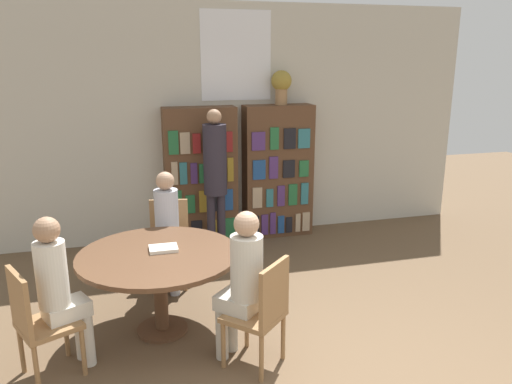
% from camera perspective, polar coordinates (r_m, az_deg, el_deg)
% --- Properties ---
extents(wall_back, '(6.40, 0.07, 3.00)m').
position_cam_1_polar(wall_back, '(6.56, -2.27, 7.91)').
color(wall_back, beige).
rests_on(wall_back, ground_plane).
extents(bookshelf_left, '(0.91, 0.34, 1.74)m').
position_cam_1_polar(bookshelf_left, '(6.39, -6.32, 1.82)').
color(bookshelf_left, brown).
rests_on(bookshelf_left, ground_plane).
extents(bookshelf_right, '(0.91, 0.34, 1.74)m').
position_cam_1_polar(bookshelf_right, '(6.62, 2.50, 2.36)').
color(bookshelf_right, brown).
rests_on(bookshelf_right, ground_plane).
extents(flower_vase, '(0.26, 0.26, 0.43)m').
position_cam_1_polar(flower_vase, '(6.48, 2.92, 12.21)').
color(flower_vase, '#997047').
rests_on(flower_vase, bookshelf_right).
extents(reading_table, '(1.36, 1.36, 0.73)m').
position_cam_1_polar(reading_table, '(4.36, -11.04, -8.10)').
color(reading_table, brown).
rests_on(reading_table, ground_plane).
extents(chair_near_camera, '(0.53, 0.53, 0.88)m').
position_cam_1_polar(chair_near_camera, '(4.07, -23.74, -13.17)').
color(chair_near_camera, olive).
rests_on(chair_near_camera, ground_plane).
extents(chair_left_side, '(0.46, 0.46, 0.88)m').
position_cam_1_polar(chair_left_side, '(5.36, -9.90, -5.20)').
color(chair_left_side, olive).
rests_on(chair_left_side, ground_plane).
extents(chair_far_side, '(0.57, 0.57, 0.88)m').
position_cam_1_polar(chair_far_side, '(3.87, 0.74, -13.27)').
color(chair_far_side, olive).
rests_on(chair_far_side, ground_plane).
extents(seated_reader_left, '(0.29, 0.38, 1.24)m').
position_cam_1_polar(seated_reader_left, '(5.12, -10.17, -3.77)').
color(seated_reader_left, '#B2B7C6').
rests_on(seated_reader_left, ground_plane).
extents(seated_reader_right, '(0.40, 0.40, 1.24)m').
position_cam_1_polar(seated_reader_right, '(3.86, -1.61, -9.83)').
color(seated_reader_right, beige).
rests_on(seated_reader_right, ground_plane).
extents(seated_reader_back, '(0.39, 0.34, 1.24)m').
position_cam_1_polar(seated_reader_back, '(4.03, -21.51, -9.99)').
color(seated_reader_back, silver).
rests_on(seated_reader_back, ground_plane).
extents(librarian_standing, '(0.28, 0.55, 1.76)m').
position_cam_1_polar(librarian_standing, '(5.88, -4.68, 2.67)').
color(librarian_standing, '#28232D').
rests_on(librarian_standing, ground_plane).
extents(open_book_on_table, '(0.24, 0.18, 0.03)m').
position_cam_1_polar(open_book_on_table, '(4.37, -10.54, -6.37)').
color(open_book_on_table, silver).
rests_on(open_book_on_table, reading_table).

